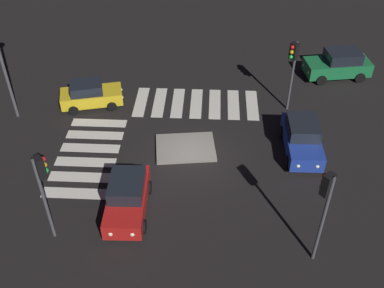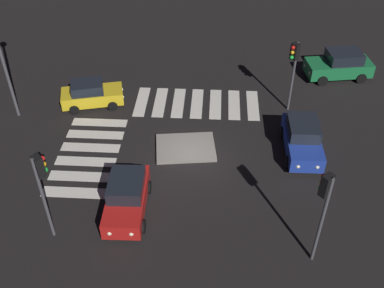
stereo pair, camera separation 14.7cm
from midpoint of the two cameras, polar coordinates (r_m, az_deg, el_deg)
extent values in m
plane|color=black|center=(24.22, 0.17, -1.83)|extent=(80.00, 80.00, 0.00)
cube|color=gray|center=(24.77, -0.63, -0.46)|extent=(3.46, 2.77, 0.18)
cube|color=#196B38|center=(32.16, 17.96, 9.11)|extent=(4.48, 2.51, 0.87)
cube|color=black|center=(31.90, 18.68, 10.32)|extent=(2.42, 2.00, 0.70)
cylinder|color=black|center=(31.15, 16.15, 7.63)|extent=(0.71, 0.36, 0.68)
cylinder|color=black|center=(32.57, 15.13, 9.29)|extent=(0.71, 0.36, 0.68)
cylinder|color=black|center=(32.20, 20.54, 7.71)|extent=(0.71, 0.36, 0.68)
cylinder|color=black|center=(33.57, 19.39, 9.33)|extent=(0.71, 0.36, 0.68)
sphere|color=#F2EABF|center=(31.00, 14.72, 8.59)|extent=(0.23, 0.23, 0.23)
sphere|color=#F2EABF|center=(31.80, 14.17, 9.52)|extent=(0.23, 0.23, 0.23)
cube|color=gold|center=(28.50, -12.20, 5.88)|extent=(3.93, 2.40, 0.75)
cube|color=black|center=(28.16, -12.84, 6.98)|extent=(2.16, 1.84, 0.61)
cylinder|color=black|center=(29.29, -9.93, 6.41)|extent=(0.62, 0.35, 0.59)
cylinder|color=black|center=(28.00, -9.78, 4.73)|extent=(0.62, 0.35, 0.59)
cylinder|color=black|center=(29.42, -14.34, 5.87)|extent=(0.62, 0.35, 0.59)
cylinder|color=black|center=(28.14, -14.38, 4.18)|extent=(0.62, 0.35, 0.59)
sphere|color=#F2EABF|center=(28.82, -8.66, 6.77)|extent=(0.20, 0.20, 0.20)
sphere|color=#F2EABF|center=(28.09, -8.54, 5.84)|extent=(0.20, 0.20, 0.20)
cube|color=#1E389E|center=(24.92, 13.78, 0.29)|extent=(1.79, 4.06, 0.83)
cube|color=black|center=(24.66, 13.96, 2.00)|extent=(1.60, 2.09, 0.67)
cylinder|color=black|center=(24.41, 16.01, -2.30)|extent=(0.25, 0.65, 0.65)
cylinder|color=black|center=(24.05, 12.08, -2.21)|extent=(0.25, 0.65, 0.65)
cylinder|color=black|center=(26.29, 15.09, 1.32)|extent=(0.25, 0.65, 0.65)
cylinder|color=black|center=(25.96, 11.43, 1.45)|extent=(0.25, 0.65, 0.65)
sphere|color=#F2EABF|center=(23.55, 15.59, -2.78)|extent=(0.22, 0.22, 0.22)
sphere|color=#F2EABF|center=(23.34, 13.31, -2.73)|extent=(0.22, 0.22, 0.22)
cube|color=red|center=(21.27, -7.95, -6.99)|extent=(1.81, 4.01, 0.81)
cube|color=black|center=(20.92, -8.04, -5.11)|extent=(1.60, 2.07, 0.66)
cylinder|color=black|center=(20.61, -6.02, -10.25)|extent=(0.25, 0.64, 0.64)
cylinder|color=black|center=(20.88, -10.63, -10.02)|extent=(0.25, 0.64, 0.64)
cylinder|color=black|center=(22.27, -5.30, -5.43)|extent=(0.25, 0.64, 0.64)
cylinder|color=black|center=(22.52, -9.54, -5.28)|extent=(0.25, 0.64, 0.64)
sphere|color=#F2EABF|center=(19.93, -7.39, -11.08)|extent=(0.21, 0.21, 0.21)
sphere|color=#F2EABF|center=(20.09, -10.08, -10.93)|extent=(0.21, 0.21, 0.21)
cylinder|color=#47474C|center=(27.26, 12.65, 8.11)|extent=(0.14, 0.14, 4.44)
cube|color=black|center=(26.30, 12.92, 11.23)|extent=(0.53, 0.54, 0.96)
sphere|color=red|center=(26.03, 12.72, 11.70)|extent=(0.22, 0.22, 0.22)
sphere|color=orange|center=(26.16, 12.63, 11.12)|extent=(0.22, 0.22, 0.22)
sphere|color=green|center=(26.30, 12.53, 10.54)|extent=(0.22, 0.22, 0.22)
cylinder|color=#47474C|center=(18.73, 16.12, -9.34)|extent=(0.14, 0.14, 4.67)
cube|color=black|center=(17.50, 16.74, -4.98)|extent=(0.54, 0.53, 0.96)
sphere|color=red|center=(17.37, 16.42, -3.92)|extent=(0.22, 0.22, 0.22)
sphere|color=orange|center=(17.57, 16.24, -4.63)|extent=(0.22, 0.22, 0.22)
sphere|color=green|center=(17.77, 16.07, -5.33)|extent=(0.22, 0.22, 0.22)
cylinder|color=#47474C|center=(19.91, -17.86, -6.64)|extent=(0.14, 0.14, 4.45)
cube|color=black|center=(18.79, -18.41, -2.68)|extent=(0.53, 0.54, 0.96)
sphere|color=red|center=(18.64, -18.05, -1.74)|extent=(0.22, 0.22, 0.22)
sphere|color=orange|center=(18.83, -17.87, -2.43)|extent=(0.22, 0.22, 0.22)
sphere|color=green|center=(19.02, -17.70, -3.11)|extent=(0.22, 0.22, 0.22)
cylinder|color=#47474C|center=(27.35, -22.50, 9.75)|extent=(0.18, 0.18, 7.48)
cube|color=silver|center=(28.41, 7.76, 4.83)|extent=(0.70, 3.20, 0.02)
cube|color=silver|center=(28.34, 5.44, 4.93)|extent=(0.70, 3.20, 0.02)
cube|color=silver|center=(28.31, 3.11, 5.02)|extent=(0.70, 3.20, 0.02)
cube|color=silver|center=(28.33, 0.77, 5.11)|extent=(0.70, 3.20, 0.02)
cube|color=silver|center=(28.39, -1.56, 5.18)|extent=(0.70, 3.20, 0.02)
cube|color=silver|center=(28.50, -3.87, 5.25)|extent=(0.70, 3.20, 0.02)
cube|color=silver|center=(28.66, -6.16, 5.31)|extent=(0.70, 3.20, 0.02)
cube|color=silver|center=(27.23, -11.33, 2.66)|extent=(3.20, 0.70, 0.02)
cube|color=silver|center=(26.35, -11.85, 1.16)|extent=(3.20, 0.70, 0.02)
cube|color=silver|center=(25.49, -12.41, -0.43)|extent=(3.20, 0.70, 0.02)
cube|color=silver|center=(24.66, -13.01, -2.14)|extent=(3.20, 0.70, 0.02)
cube|color=silver|center=(23.85, -13.65, -3.96)|extent=(3.20, 0.70, 0.02)
cube|color=silver|center=(23.07, -14.34, -5.91)|extent=(3.20, 0.70, 0.02)
camera|label=1|loc=(0.07, -89.82, 0.15)|focal=42.58mm
camera|label=2|loc=(0.07, 90.18, -0.15)|focal=42.58mm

